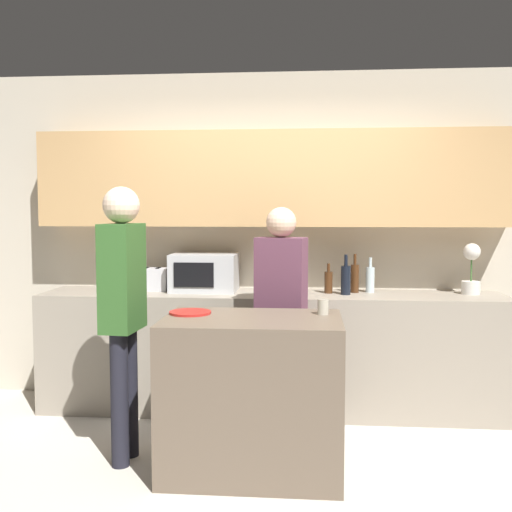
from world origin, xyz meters
name	(u,v)px	position (x,y,z in m)	size (l,w,h in m)	color
ground_plane	(256,491)	(0.00, 0.00, 0.00)	(14.00, 14.00, 0.00)	beige
back_wall	(273,215)	(0.00, 1.66, 1.54)	(6.40, 0.40, 2.70)	beige
back_counter	(271,351)	(0.00, 1.39, 0.47)	(3.60, 0.62, 0.93)	gray
kitchen_island	(252,394)	(-0.04, 0.27, 0.47)	(1.07, 0.70, 0.94)	brown
microwave	(204,272)	(-0.54, 1.47, 1.08)	(0.52, 0.39, 0.30)	#B7BABC
toaster	(152,279)	(-0.97, 1.47, 1.02)	(0.26, 0.16, 0.18)	silver
potted_plant	(471,269)	(1.54, 1.47, 1.13)	(0.14, 0.14, 0.40)	silver
bottle_0	(328,282)	(0.45, 1.42, 1.02)	(0.06, 0.06, 0.23)	#472814
bottle_1	(346,279)	(0.58, 1.36, 1.05)	(0.07, 0.07, 0.31)	black
bottle_2	(355,278)	(0.65, 1.48, 1.05)	(0.07, 0.07, 0.31)	#472814
bottle_3	(370,279)	(0.78, 1.50, 1.04)	(0.07, 0.07, 0.28)	silver
plate_on_island	(190,312)	(-0.44, 0.37, 0.95)	(0.26, 0.26, 0.01)	red
cup_0	(323,307)	(0.38, 0.41, 0.99)	(0.07, 0.07, 0.10)	#B9B19C
person_left	(123,299)	(-0.86, 0.34, 1.03)	(0.23, 0.35, 1.72)	black
person_center	(281,301)	(0.10, 0.88, 0.95)	(0.37, 0.26, 1.60)	black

